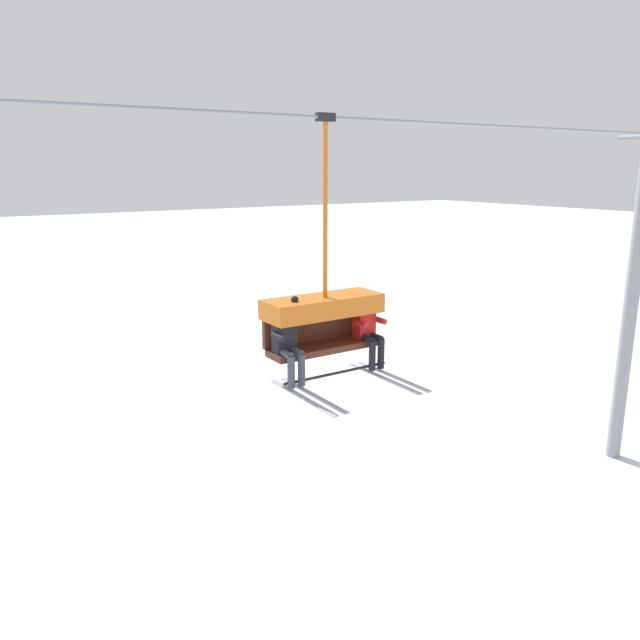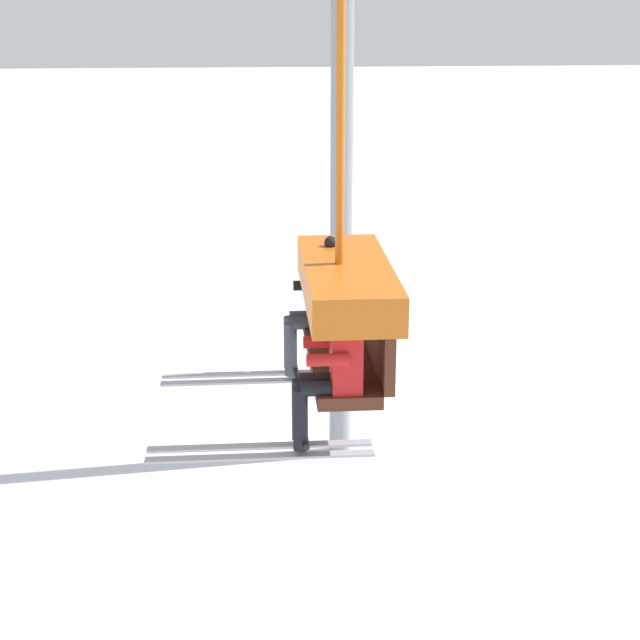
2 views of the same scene
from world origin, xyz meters
TOP-DOWN VIEW (x-y plane):
  - lift_tower_near at (-8.51, -0.02)m, footprint 0.36×1.88m
  - chairlift_chair at (-0.46, -0.73)m, footprint 1.90×0.74m
  - skier_black at (-1.20, -0.94)m, footprint 0.48×1.70m
  - skier_red at (0.28, -0.95)m, footprint 0.46×1.70m

SIDE VIEW (x-z plane):
  - lift_tower_near at x=-8.51m, z-range 0.17..8.69m
  - skier_red at x=0.28m, z-range 4.41..5.64m
  - skier_black at x=-1.20m, z-range 4.38..5.72m
  - chairlift_chair at x=-0.46m, z-range 3.44..7.28m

